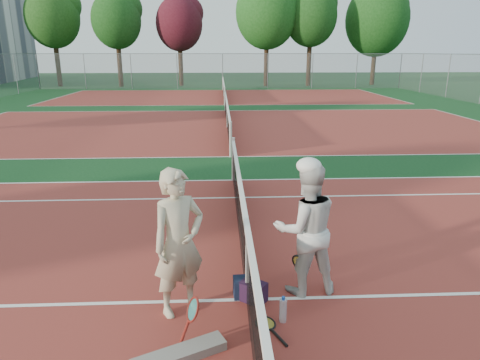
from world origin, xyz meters
name	(u,v)px	position (x,y,z in m)	size (l,w,h in m)	color
ground	(247,300)	(0.00, 0.00, 0.00)	(130.00, 130.00, 0.00)	#0F3717
court_main	(247,300)	(0.00, 0.00, 0.00)	(23.77, 10.97, 0.01)	maroon
court_far_a	(227,127)	(0.00, 13.50, 0.00)	(23.77, 10.97, 0.01)	maroon
court_far_b	(224,96)	(0.00, 27.00, 0.00)	(23.77, 10.97, 0.01)	maroon
net_main	(247,265)	(0.00, 0.00, 0.51)	(0.10, 10.98, 1.02)	black
net_far_a	(227,115)	(0.00, 13.50, 0.51)	(0.10, 10.98, 1.02)	black
net_far_b	(224,89)	(0.00, 27.00, 0.51)	(0.10, 10.98, 1.02)	black
fence_back	(223,71)	(0.00, 34.00, 1.50)	(32.00, 0.06, 3.00)	slate
player_a	(179,243)	(-0.84, -0.19, 0.93)	(0.68, 0.44, 1.85)	#BFB494
player_b	(306,229)	(0.78, 0.22, 0.90)	(0.87, 0.68, 1.80)	silver
racket_red	(193,322)	(-0.65, -0.86, 0.28)	(0.25, 0.27, 0.57)	maroon
racket_black_held	(299,274)	(0.70, 0.13, 0.29)	(0.24, 0.27, 0.57)	black
racket_spare	(265,323)	(0.18, -0.54, 0.01)	(0.60, 0.27, 0.03)	black
sports_bag_navy	(246,287)	(-0.01, 0.09, 0.13)	(0.34, 0.23, 0.27)	black
sports_bag_purple	(253,292)	(0.07, -0.02, 0.13)	(0.33, 0.22, 0.27)	black
net_cover_canvas	(180,355)	(-0.79, -1.09, 0.05)	(1.01, 0.23, 0.11)	slate
water_bottle	(283,311)	(0.40, -0.49, 0.15)	(0.09, 0.09, 0.30)	#C9E8FF
tree_back_0	(52,17)	(-15.50, 37.56, 6.18)	(4.85, 4.85, 8.99)	#382314
tree_back_1	(116,20)	(-9.58, 36.88, 5.89)	(4.46, 4.46, 8.48)	#382314
tree_back_maroon	(179,24)	(-3.98, 37.72, 5.65)	(4.35, 4.35, 8.18)	#382314
tree_back_3	(267,12)	(4.15, 36.77, 6.61)	(5.75, 5.75, 9.93)	#382314
tree_back_4	(311,16)	(8.23, 36.83, 6.28)	(4.81, 4.81, 9.07)	#382314
tree_back_5	(377,20)	(14.96, 38.15, 6.10)	(6.02, 6.02, 9.57)	#382314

